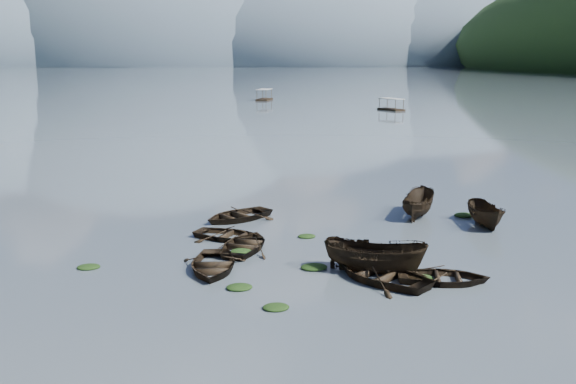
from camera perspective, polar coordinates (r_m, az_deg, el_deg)
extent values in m
plane|color=#48525A|center=(26.54, 3.90, -9.53)|extent=(2400.00, 2400.00, 0.00)
ellipsoid|color=#475666|center=(925.78, -12.14, 11.00)|extent=(520.00, 520.00, 340.00)
ellipsoid|color=#475666|center=(935.54, 0.42, 11.27)|extent=(520.00, 520.00, 260.00)
ellipsoid|color=#475666|center=(979.79, 11.08, 11.08)|extent=(520.00, 520.00, 220.00)
imported|color=black|center=(30.18, -6.72, -6.91)|extent=(3.60, 4.72, 0.91)
imported|color=black|center=(33.23, -3.79, -5.08)|extent=(4.49, 5.15, 0.89)
imported|color=black|center=(29.82, 7.67, -7.17)|extent=(5.09, 3.94, 1.86)
imported|color=black|center=(28.94, 8.29, -7.79)|extent=(5.58, 5.81, 0.98)
imported|color=black|center=(29.24, 13.64, -7.80)|extent=(4.66, 3.86, 0.84)
imported|color=black|center=(39.39, 17.13, -2.89)|extent=(2.08, 4.35, 1.62)
imported|color=black|center=(35.09, -5.23, -4.19)|extent=(4.97, 4.59, 0.84)
imported|color=black|center=(39.20, -4.49, -2.46)|extent=(5.57, 5.22, 0.94)
imported|color=black|center=(40.77, 11.41, -2.10)|extent=(3.74, 4.79, 1.75)
ellipsoid|color=black|center=(25.61, -1.08, -10.32)|extent=(1.06, 0.87, 0.23)
ellipsoid|color=black|center=(27.76, -4.35, -8.56)|extent=(1.13, 0.90, 0.25)
ellipsoid|color=black|center=(30.20, 2.33, -6.83)|extent=(1.26, 1.01, 0.27)
ellipsoid|color=black|center=(35.32, 1.68, -4.03)|extent=(0.98, 0.83, 0.22)
ellipsoid|color=black|center=(29.36, 11.73, -7.63)|extent=(1.15, 0.91, 0.24)
ellipsoid|color=black|center=(31.67, -17.30, -6.47)|extent=(1.08, 0.87, 0.23)
ellipsoid|color=black|center=(32.71, -4.18, -5.37)|extent=(1.10, 0.91, 0.23)
ellipsoid|color=black|center=(41.34, 15.39, -2.10)|extent=(1.26, 1.01, 0.28)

